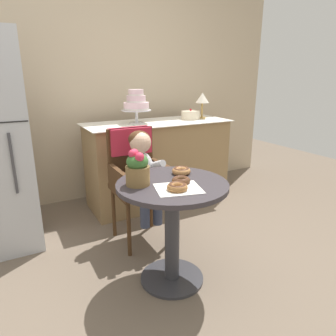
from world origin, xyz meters
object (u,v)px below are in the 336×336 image
Objects in this scene: flower_vase at (137,168)px; table_lamp at (202,99)px; donut_front at (177,187)px; donut_side at (181,180)px; tiered_cake_stand at (136,103)px; wicker_chair at (135,166)px; cafe_table at (172,213)px; seated_child at (142,167)px; round_layer_cake at (191,115)px; donut_mid at (181,170)px.

table_lamp is at bearing 43.02° from flower_vase.
donut_front is 0.44× the size of table_lamp.
flower_vase is 0.80× the size of table_lamp.
tiered_cake_stand is (0.27, 1.34, 0.36)m from donut_side.
tiered_cake_stand is (0.28, 0.60, 0.46)m from wicker_chair.
cafe_table is 1.46m from tiered_cake_stand.
seated_child is 3.18× the size of flower_vase.
donut_front is (-0.07, -0.83, 0.10)m from wicker_chair.
donut_mid is at bearing -124.82° from round_layer_cake.
cafe_table is 6.13× the size of donut_side.
flower_vase reaches higher than cafe_table.
table_lamp reaches higher than wicker_chair.
round_layer_cake is at bearing 46.59° from flower_vase.
donut_front is 0.28m from flower_vase.
flower_vase is (-0.17, 0.20, 0.08)m from donut_front.
wicker_chair is 8.12× the size of donut_side.
wicker_chair is at bearing -150.86° from table_lamp.
donut_side reaches higher than cafe_table.
donut_side is (0.01, -0.73, 0.10)m from wicker_chair.
tiered_cake_stand is at bearing 76.23° from donut_front.
round_layer_cake reaches higher than cafe_table.
donut_mid is 1.45m from round_layer_cake.
seated_child is at bearing -96.58° from wicker_chair.
cafe_table is 0.71m from wicker_chair.
seated_child is 2.14× the size of tiered_cake_stand.
tiered_cake_stand is (0.28, 0.76, 0.42)m from seated_child.
round_layer_cake reaches higher than wicker_chair.
round_layer_cake is 0.23m from table_lamp.
donut_mid is at bearing 41.77° from cafe_table.
cafe_table is 0.24m from donut_side.
seated_child reaches higher than donut_mid.
seated_child reaches higher than wicker_chair.
tiered_cake_stand is (0.35, 1.44, 0.36)m from donut_front.
round_layer_cake is at bearing 0.33° from tiered_cake_stand.
flower_vase is at bearing 129.23° from donut_front.
flower_vase is at bearing -112.79° from tiered_cake_stand.
table_lamp reaches higher than flower_vase.
flower_vase is 0.67× the size of tiered_cake_stand.
donut_side is at bearing -23.06° from flower_vase.
donut_front is 0.32m from donut_mid.
wicker_chair is 0.84m from donut_front.
wicker_chair is 0.70m from flower_vase.
donut_mid reaches higher than donut_front.
tiered_cake_stand is 1.19× the size of table_lamp.
tiered_cake_stand is 1.64× the size of round_layer_cake.
flower_vase is (-0.25, 0.11, 0.09)m from donut_side.
donut_mid is 0.62× the size of round_layer_cake.
seated_child is at bearing -140.63° from round_layer_cake.
tiered_cake_stand reaches higher than round_layer_cake.
donut_mid is (0.11, -0.57, 0.10)m from wicker_chair.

